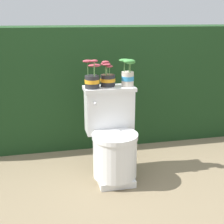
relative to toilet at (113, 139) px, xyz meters
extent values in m
plane|color=#75664C|center=(0.03, -0.06, -0.34)|extent=(12.00, 12.00, 0.00)
cube|color=#193819|center=(0.03, 0.98, 0.26)|extent=(3.54, 0.72, 1.19)
cube|color=silver|center=(0.00, -0.08, -0.31)|extent=(0.28, 0.28, 0.06)
cylinder|color=silver|center=(0.00, -0.08, -0.13)|extent=(0.35, 0.35, 0.32)
cylinder|color=silver|center=(0.00, -0.08, 0.05)|extent=(0.36, 0.36, 0.04)
cube|color=silver|center=(0.00, 0.13, 0.19)|extent=(0.39, 0.19, 0.35)
cube|color=silver|center=(0.00, 0.13, 0.38)|extent=(0.41, 0.21, 0.03)
cylinder|color=silver|center=(-0.14, 0.01, 0.30)|extent=(0.02, 0.05, 0.02)
cylinder|color=#262628|center=(-0.14, 0.11, 0.45)|extent=(0.11, 0.11, 0.10)
cylinder|color=orange|center=(-0.14, 0.11, 0.45)|extent=(0.12, 0.12, 0.03)
cylinder|color=#332319|center=(-0.14, 0.11, 0.49)|extent=(0.11, 0.11, 0.01)
cylinder|color=#4C753D|center=(-0.12, 0.10, 0.54)|extent=(0.01, 0.01, 0.07)
ellipsoid|color=#93333D|center=(-0.12, 0.10, 0.58)|extent=(0.10, 0.07, 0.03)
cylinder|color=#4C753D|center=(-0.17, 0.13, 0.55)|extent=(0.01, 0.01, 0.11)
ellipsoid|color=#93333D|center=(-0.17, 0.13, 0.61)|extent=(0.08, 0.06, 0.02)
cylinder|color=#4C753D|center=(-0.13, 0.06, 0.56)|extent=(0.01, 0.01, 0.11)
ellipsoid|color=#93333D|center=(-0.13, 0.06, 0.62)|extent=(0.06, 0.04, 0.02)
cylinder|color=#262628|center=(-0.01, 0.16, 0.45)|extent=(0.12, 0.12, 0.09)
cylinder|color=orange|center=(-0.01, 0.16, 0.45)|extent=(0.12, 0.12, 0.03)
cylinder|color=#332319|center=(-0.01, 0.16, 0.49)|extent=(0.11, 0.11, 0.01)
cylinder|color=#4C753D|center=(-0.02, 0.12, 0.54)|extent=(0.01, 0.01, 0.08)
ellipsoid|color=#93333D|center=(-0.02, 0.12, 0.58)|extent=(0.06, 0.04, 0.02)
cylinder|color=#4C753D|center=(0.00, 0.12, 0.53)|extent=(0.01, 0.01, 0.07)
ellipsoid|color=#93333D|center=(0.00, 0.12, 0.57)|extent=(0.05, 0.04, 0.02)
cylinder|color=#4C753D|center=(-0.03, 0.14, 0.54)|extent=(0.01, 0.01, 0.10)
ellipsoid|color=#93333D|center=(-0.03, 0.14, 0.60)|extent=(0.06, 0.04, 0.02)
cylinder|color=#4C753D|center=(-0.02, 0.15, 0.53)|extent=(0.01, 0.01, 0.08)
ellipsoid|color=#93333D|center=(-0.02, 0.15, 0.58)|extent=(0.08, 0.05, 0.03)
cylinder|color=beige|center=(0.15, 0.12, 0.46)|extent=(0.10, 0.10, 0.12)
cylinder|color=#2D84BC|center=(0.15, 0.12, 0.47)|extent=(0.10, 0.10, 0.04)
cylinder|color=#332319|center=(0.15, 0.12, 0.51)|extent=(0.09, 0.09, 0.01)
cylinder|color=#4C753D|center=(0.15, 0.08, 0.56)|extent=(0.01, 0.01, 0.08)
ellipsoid|color=#387F38|center=(0.15, 0.08, 0.61)|extent=(0.10, 0.07, 0.04)
cylinder|color=#4C753D|center=(0.12, 0.12, 0.56)|extent=(0.01, 0.01, 0.08)
ellipsoid|color=#387F38|center=(0.12, 0.12, 0.61)|extent=(0.09, 0.06, 0.02)
cylinder|color=#4C753D|center=(0.16, 0.08, 0.55)|extent=(0.01, 0.01, 0.07)
ellipsoid|color=#387F38|center=(0.16, 0.08, 0.60)|extent=(0.08, 0.06, 0.03)
camera|label=1|loc=(-0.52, -2.28, 0.94)|focal=50.00mm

